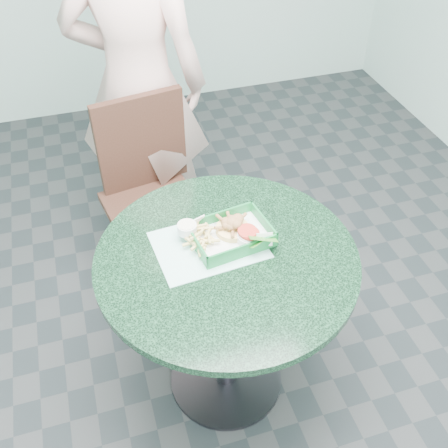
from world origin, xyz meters
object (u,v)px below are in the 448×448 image
object	(u,v)px
dining_chair	(149,184)
sauce_ramekin	(188,228)
crab_sandwich	(234,229)
diner_person	(134,52)
food_basket	(231,241)
cafe_table	(226,292)

from	to	relation	value
dining_chair	sauce_ramekin	world-z (taller)	dining_chair
crab_sandwich	sauce_ramekin	distance (m)	0.16
diner_person	crab_sandwich	xyz separation A→B (m)	(0.15, -0.97, -0.24)
dining_chair	food_basket	world-z (taller)	dining_chair
cafe_table	sauce_ramekin	size ratio (longest dim) A/B	13.38
cafe_table	crab_sandwich	world-z (taller)	crab_sandwich
food_basket	crab_sandwich	size ratio (longest dim) A/B	2.25
dining_chair	diner_person	size ratio (longest dim) A/B	0.45
crab_sandwich	sauce_ramekin	bearing A→B (deg)	162.35
cafe_table	dining_chair	distance (m)	0.78
dining_chair	sauce_ramekin	size ratio (longest dim) A/B	13.90
dining_chair	diner_person	distance (m)	0.59
diner_person	crab_sandwich	size ratio (longest dim) A/B	17.82
cafe_table	diner_person	world-z (taller)	diner_person
dining_chair	crab_sandwich	distance (m)	0.76
diner_person	food_basket	world-z (taller)	diner_person
food_basket	sauce_ramekin	distance (m)	0.15
cafe_table	diner_person	xyz separation A→B (m)	(-0.10, 1.06, 0.46)
crab_sandwich	sauce_ramekin	xyz separation A→B (m)	(-0.15, 0.05, 0.00)
diner_person	sauce_ramekin	size ratio (longest dim) A/B	31.20
cafe_table	sauce_ramekin	xyz separation A→B (m)	(-0.10, 0.14, 0.22)
dining_chair	cafe_table	bearing A→B (deg)	-89.67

